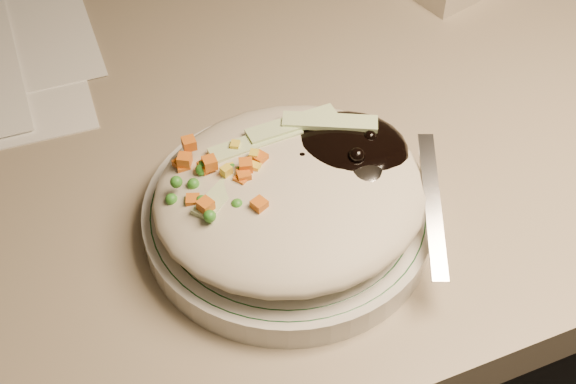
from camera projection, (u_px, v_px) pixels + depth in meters
name	position (u px, v px, depth m)	size (l,w,h in m)	color
desk	(308.00, 189.00, 0.88)	(1.40, 0.70, 0.74)	gray
plate	(288.00, 216.00, 0.58)	(0.21, 0.21, 0.02)	beige
plate_rim	(288.00, 207.00, 0.57)	(0.20, 0.20, 0.00)	#144723
meal	(294.00, 186.00, 0.56)	(0.21, 0.19, 0.05)	#B7AF95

